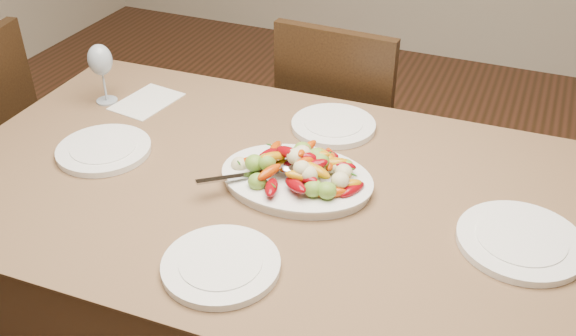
# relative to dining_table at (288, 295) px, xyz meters

# --- Properties ---
(dining_table) EXTENTS (1.87, 1.10, 0.76)m
(dining_table) POSITION_rel_dining_table_xyz_m (0.00, 0.00, 0.00)
(dining_table) COLOR brown
(dining_table) RESTS_ON ground
(chair_far) EXTENTS (0.44, 0.44, 0.95)m
(chair_far) POSITION_rel_dining_table_xyz_m (-0.08, 0.80, 0.10)
(chair_far) COLOR black
(chair_far) RESTS_ON ground
(serving_platter) EXTENTS (0.40, 0.30, 0.02)m
(serving_platter) POSITION_rel_dining_table_xyz_m (0.01, 0.02, 0.39)
(serving_platter) COLOR white
(serving_platter) RESTS_ON dining_table
(roasted_vegetables) EXTENTS (0.32, 0.22, 0.09)m
(roasted_vegetables) POSITION_rel_dining_table_xyz_m (0.01, 0.02, 0.45)
(roasted_vegetables) COLOR #730309
(roasted_vegetables) RESTS_ON serving_platter
(serving_spoon) EXTENTS (0.24, 0.24, 0.03)m
(serving_spoon) POSITION_rel_dining_table_xyz_m (-0.05, -0.02, 0.43)
(serving_spoon) COLOR #9EA0A8
(serving_spoon) RESTS_ON serving_platter
(plate_left) EXTENTS (0.26, 0.26, 0.02)m
(plate_left) POSITION_rel_dining_table_xyz_m (-0.54, -0.04, 0.39)
(plate_left) COLOR white
(plate_left) RESTS_ON dining_table
(plate_right) EXTENTS (0.29, 0.29, 0.02)m
(plate_right) POSITION_rel_dining_table_xyz_m (0.57, 0.00, 0.39)
(plate_right) COLOR white
(plate_right) RESTS_ON dining_table
(plate_far) EXTENTS (0.25, 0.25, 0.02)m
(plate_far) POSITION_rel_dining_table_xyz_m (0.01, 0.33, 0.39)
(plate_far) COLOR white
(plate_far) RESTS_ON dining_table
(plate_near) EXTENTS (0.26, 0.26, 0.02)m
(plate_near) POSITION_rel_dining_table_xyz_m (-0.02, -0.34, 0.39)
(plate_near) COLOR white
(plate_near) RESTS_ON dining_table
(wine_glass) EXTENTS (0.08, 0.08, 0.20)m
(wine_glass) POSITION_rel_dining_table_xyz_m (-0.72, 0.22, 0.48)
(wine_glass) COLOR #8C99A5
(wine_glass) RESTS_ON dining_table
(menu_card) EXTENTS (0.18, 0.23, 0.00)m
(menu_card) POSITION_rel_dining_table_xyz_m (-0.60, 0.26, 0.38)
(menu_card) COLOR silver
(menu_card) RESTS_ON dining_table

